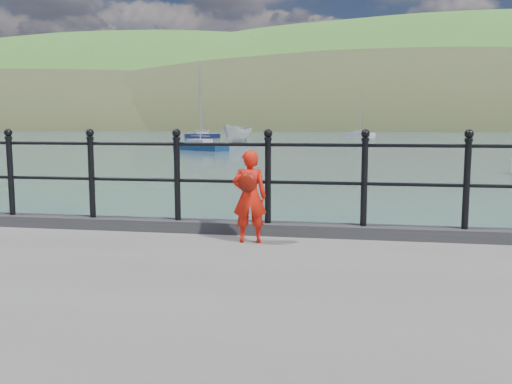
% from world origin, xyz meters
% --- Properties ---
extents(ground, '(600.00, 600.00, 0.00)m').
position_xyz_m(ground, '(0.00, 0.00, 0.00)').
color(ground, '#2D4251').
rests_on(ground, ground).
extents(kerb, '(60.00, 0.30, 0.15)m').
position_xyz_m(kerb, '(0.00, -0.15, 1.07)').
color(kerb, '#28282B').
rests_on(kerb, quay).
extents(railing, '(18.11, 0.11, 1.20)m').
position_xyz_m(railing, '(0.00, -0.15, 1.82)').
color(railing, black).
rests_on(railing, kerb).
extents(far_shore, '(830.00, 200.00, 156.00)m').
position_xyz_m(far_shore, '(38.34, 239.41, -22.57)').
color(far_shore, '#333A21').
rests_on(far_shore, ground).
extents(child, '(0.44, 0.35, 1.10)m').
position_xyz_m(child, '(0.45, -0.65, 1.56)').
color(child, red).
rests_on(child, quay).
extents(launch_white, '(3.65, 6.28, 2.28)m').
position_xyz_m(launch_white, '(-11.21, 54.45, 1.14)').
color(launch_white, silver).
rests_on(launch_white, ground).
extents(sailboat_port, '(5.64, 4.40, 8.09)m').
position_xyz_m(sailboat_port, '(-11.67, 40.35, 0.34)').
color(sailboat_port, navy).
rests_on(sailboat_port, ground).
extents(sailboat_left, '(5.91, 4.05, 8.16)m').
position_xyz_m(sailboat_left, '(-22.54, 80.26, 0.34)').
color(sailboat_left, black).
rests_on(sailboat_left, ground).
extents(sailboat_deep, '(5.66, 5.88, 9.27)m').
position_xyz_m(sailboat_deep, '(3.48, 99.76, 0.34)').
color(sailboat_deep, beige).
rests_on(sailboat_deep, ground).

